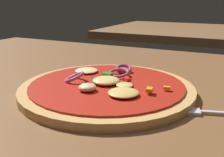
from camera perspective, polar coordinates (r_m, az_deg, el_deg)
dining_table at (r=0.47m, az=-3.17°, el=-5.51°), size 1.27×0.90×0.04m
pizza at (r=0.47m, az=-1.11°, el=-1.95°), size 0.30×0.30×0.03m
fork at (r=0.41m, az=20.93°, el=-6.84°), size 0.15×0.06×0.01m
background_table at (r=1.50m, az=15.20°, el=9.47°), size 0.81×0.66×0.04m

